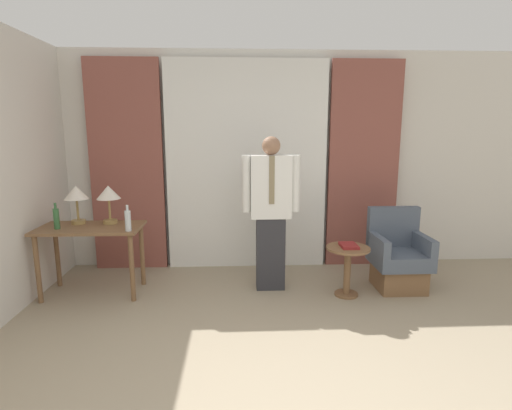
% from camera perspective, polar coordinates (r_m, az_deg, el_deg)
% --- Properties ---
extents(wall_back, '(10.00, 0.06, 2.70)m').
position_cam_1_polar(wall_back, '(5.12, -1.37, 6.34)').
color(wall_back, silver).
rests_on(wall_back, ground_plane).
extents(curtain_sheer_center, '(1.99, 0.06, 2.58)m').
position_cam_1_polar(curtain_sheer_center, '(4.99, -1.33, 5.53)').
color(curtain_sheer_center, white).
rests_on(curtain_sheer_center, ground_plane).
extents(curtain_drape_left, '(0.89, 0.06, 2.58)m').
position_cam_1_polar(curtain_drape_left, '(5.17, -17.97, 5.20)').
color(curtain_drape_left, brown).
rests_on(curtain_drape_left, ground_plane).
extents(curtain_drape_right, '(0.89, 0.06, 2.58)m').
position_cam_1_polar(curtain_drape_right, '(5.24, 15.09, 5.42)').
color(curtain_drape_right, brown).
rests_on(curtain_drape_right, ground_plane).
extents(desk, '(1.06, 0.57, 0.74)m').
position_cam_1_polar(desk, '(4.57, -22.52, -4.32)').
color(desk, brown).
rests_on(desk, ground_plane).
extents(table_lamp_left, '(0.25, 0.25, 0.41)m').
position_cam_1_polar(table_lamp_left, '(4.67, -24.29, 1.27)').
color(table_lamp_left, '#9E7F47').
rests_on(table_lamp_left, desk).
extents(table_lamp_right, '(0.25, 0.25, 0.41)m').
position_cam_1_polar(table_lamp_right, '(4.56, -20.32, 1.34)').
color(table_lamp_right, '#9E7F47').
rests_on(table_lamp_right, desk).
extents(bottle_near_edge, '(0.06, 0.06, 0.27)m').
position_cam_1_polar(bottle_near_edge, '(4.56, -26.62, -1.70)').
color(bottle_near_edge, '#336638').
rests_on(bottle_near_edge, desk).
extents(bottle_by_lamp, '(0.06, 0.06, 0.27)m').
position_cam_1_polar(bottle_by_lamp, '(4.19, -17.84, -2.09)').
color(bottle_by_lamp, silver).
rests_on(bottle_by_lamp, desk).
extents(person, '(0.62, 0.21, 1.67)m').
position_cam_1_polar(person, '(4.30, 2.12, -0.44)').
color(person, '#2D2D33').
rests_on(person, ground_plane).
extents(armchair, '(0.58, 0.57, 0.88)m').
position_cam_1_polar(armchair, '(4.74, 19.62, -7.24)').
color(armchair, brown).
rests_on(armchair, ground_plane).
extents(side_table, '(0.45, 0.45, 0.53)m').
position_cam_1_polar(side_table, '(4.35, 12.95, -8.04)').
color(side_table, brown).
rests_on(side_table, ground_plane).
extents(book, '(0.17, 0.23, 0.03)m').
position_cam_1_polar(book, '(4.31, 13.11, -5.67)').
color(book, maroon).
rests_on(book, side_table).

